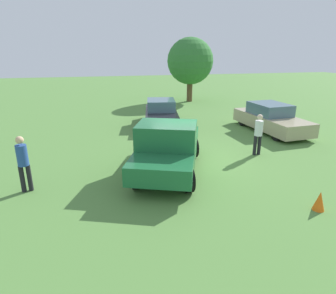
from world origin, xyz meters
name	(u,v)px	position (x,y,z in m)	size (l,w,h in m)	color
ground_plane	(187,161)	(0.00, 0.00, 0.00)	(80.00, 80.00, 0.00)	#54843D
pickup_truck	(168,147)	(0.81, -0.99, 0.96)	(5.24, 3.57, 1.83)	black
sedan_near	(161,114)	(-5.99, 0.21, 0.66)	(4.51, 2.46, 1.45)	black
sedan_far	(271,119)	(-3.36, 5.66, 0.68)	(4.87, 2.19, 1.47)	black
person_bystander	(23,161)	(1.28, -5.58, 1.01)	(0.38, 0.38, 1.78)	black
person_visitor	(258,132)	(-0.10, 3.05, 0.97)	(0.33, 0.34, 1.72)	black
tree_back_left	(190,61)	(-13.48, 4.24, 3.28)	(3.76, 3.76, 5.17)	brown
traffic_cone	(319,201)	(4.32, 2.45, 0.28)	(0.32, 0.32, 0.55)	orange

